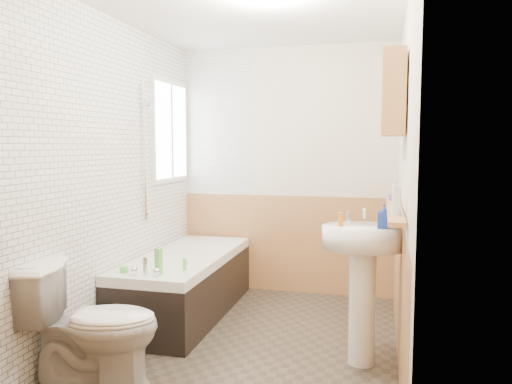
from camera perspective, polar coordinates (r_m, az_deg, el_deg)
floor at (r=4.03m, az=-0.55°, el=-16.72°), size 2.80×2.80×0.00m
ceiling at (r=3.86m, az=-0.58°, el=20.16°), size 2.80×2.80×0.00m
wall_back at (r=5.11m, az=3.47°, el=2.39°), size 2.20×0.02×2.50m
wall_front at (r=2.41m, az=-9.15°, el=-0.99°), size 2.20×0.02×2.50m
wall_left at (r=4.16m, az=-15.50°, el=1.53°), size 0.02×2.80×2.50m
wall_right at (r=3.62m, az=16.68°, el=0.96°), size 0.02×2.80×2.50m
wainscot_right at (r=3.75m, az=16.02°, el=-10.54°), size 0.01×2.80×1.00m
wainscot_front at (r=2.62m, az=-8.70°, el=-17.46°), size 2.20×0.01×1.00m
wainscot_back at (r=5.19m, az=3.38°, el=-5.92°), size 2.20×0.01×1.00m
tile_cladding_left at (r=4.15m, az=-15.24°, el=1.53°), size 0.01×2.80×2.50m
tile_return_back at (r=5.27m, az=-4.38°, el=7.91°), size 0.75×0.01×1.50m
window at (r=4.99m, az=-9.69°, el=6.85°), size 0.03×0.79×0.99m
bathtub at (r=4.58m, az=-8.03°, el=-10.24°), size 0.70×1.75×0.69m
shower_riser at (r=4.43m, az=-12.52°, el=5.93°), size 0.10×0.08×1.21m
toilet at (r=3.35m, az=-18.12°, el=-14.38°), size 0.90×0.65×0.80m
sink at (r=3.53m, az=12.12°, el=-8.30°), size 0.56×0.46×1.08m
pine_shelf at (r=3.54m, az=15.54°, el=-1.95°), size 0.10×1.39×0.03m
medicine_cabinet at (r=3.57m, az=15.38°, el=10.60°), size 0.15×0.61×0.55m
foam_can at (r=3.13m, az=15.74°, el=-0.92°), size 0.07×0.07×0.18m
green_bottle at (r=3.21m, az=15.71°, el=-0.53°), size 0.05×0.05×0.21m
black_jar at (r=3.99m, az=15.40°, el=-0.61°), size 0.08×0.08×0.04m
soap_bottle at (r=3.41m, az=14.42°, el=-3.42°), size 0.10×0.17×0.08m
clear_bottle at (r=3.43m, az=9.64°, el=-3.11°), size 0.04×0.04×0.09m
blue_gel at (r=3.85m, az=-11.07°, el=-7.77°), size 0.06×0.05×0.19m
cream_jar at (r=3.97m, az=-14.82°, el=-8.55°), size 0.09×0.09×0.04m
orange_bottle at (r=3.93m, az=-8.15°, el=-8.21°), size 0.04×0.04×0.09m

